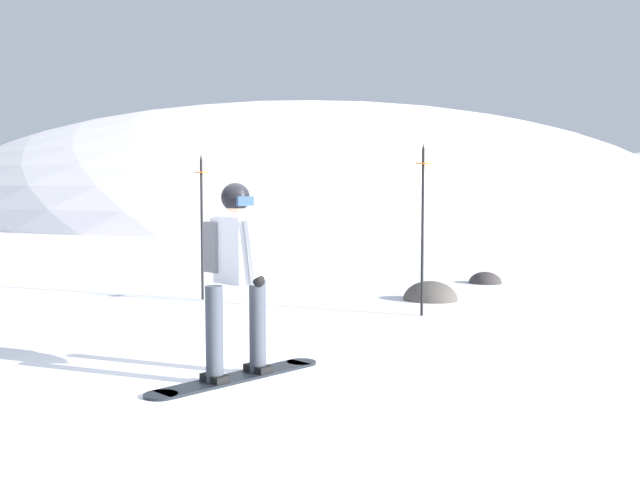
# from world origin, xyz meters

# --- Properties ---
(ground_plane) EXTENTS (300.00, 300.00, 0.00)m
(ground_plane) POSITION_xyz_m (0.00, 0.00, 0.00)
(ground_plane) COLOR white
(ridge_peak_main) EXTENTS (38.29, 34.46, 11.55)m
(ridge_peak_main) POSITION_xyz_m (-8.30, 32.50, 0.00)
(ridge_peak_main) COLOR white
(ridge_peak_main) RESTS_ON ground
(snowboarder_main) EXTENTS (1.09, 1.61, 1.71)m
(snowboarder_main) POSITION_xyz_m (-0.04, -0.32, 0.92)
(snowboarder_main) COLOR black
(snowboarder_main) RESTS_ON ground
(piste_marker_near) EXTENTS (0.20, 0.20, 2.22)m
(piste_marker_near) POSITION_xyz_m (1.21, 3.23, 1.25)
(piste_marker_near) COLOR black
(piste_marker_near) RESTS_ON ground
(piste_marker_far) EXTENTS (0.20, 0.20, 2.12)m
(piste_marker_far) POSITION_xyz_m (-2.07, 3.81, 1.21)
(piste_marker_far) COLOR black
(piste_marker_far) RESTS_ON ground
(rock_dark) EXTENTS (0.56, 0.47, 0.39)m
(rock_dark) POSITION_xyz_m (1.92, 6.65, 0.00)
(rock_dark) COLOR #383333
(rock_dark) RESTS_ON ground
(rock_mid) EXTENTS (0.80, 0.68, 0.56)m
(rock_mid) POSITION_xyz_m (1.19, 4.56, 0.00)
(rock_mid) COLOR #4C4742
(rock_mid) RESTS_ON ground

